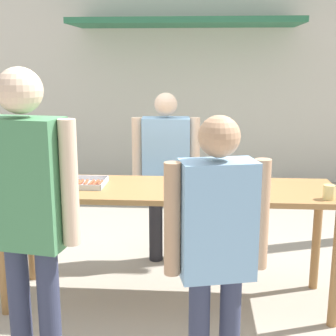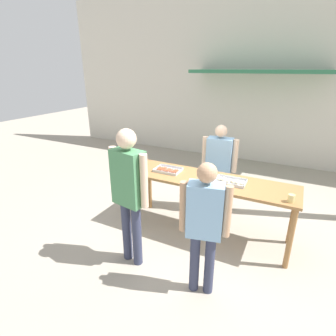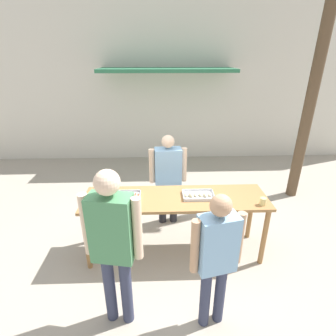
{
  "view_description": "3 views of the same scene",
  "coord_description": "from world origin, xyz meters",
  "px_view_note": "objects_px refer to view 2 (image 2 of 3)",
  "views": [
    {
      "loc": [
        0.24,
        -3.41,
        1.86
      ],
      "look_at": [
        0.0,
        0.0,
        1.08
      ],
      "focal_mm": 50.0,
      "sensor_mm": 36.0,
      "label": 1
    },
    {
      "loc": [
        1.07,
        -3.47,
        2.48
      ],
      "look_at": [
        -0.69,
        0.02,
        0.98
      ],
      "focal_mm": 28.0,
      "sensor_mm": 36.0,
      "label": 2
    },
    {
      "loc": [
        -0.22,
        -3.14,
        2.75
      ],
      "look_at": [
        -0.07,
        0.78,
        1.04
      ],
      "focal_mm": 28.0,
      "sensor_mm": 36.0,
      "label": 3
    }
  ],
  "objects_px": {
    "condiment_jar_mustard": "(135,170)",
    "person_customer_with_cup": "(204,220)",
    "food_tray_buns": "(230,181)",
    "food_tray_sausages": "(168,170)",
    "condiment_jar_ketchup": "(141,170)",
    "beer_cup": "(291,198)",
    "person_server_behind_table": "(219,162)",
    "person_customer_holding_hotdog": "(129,187)"
  },
  "relations": [
    {
      "from": "food_tray_sausages",
      "to": "beer_cup",
      "type": "xyz_separation_m",
      "value": [
        1.82,
        -0.25,
        0.04
      ]
    },
    {
      "from": "condiment_jar_mustard",
      "to": "person_customer_with_cup",
      "type": "height_order",
      "value": "person_customer_with_cup"
    },
    {
      "from": "beer_cup",
      "to": "person_customer_with_cup",
      "type": "bearing_deg",
      "value": -131.18
    },
    {
      "from": "food_tray_buns",
      "to": "person_server_behind_table",
      "type": "distance_m",
      "value": 0.85
    },
    {
      "from": "condiment_jar_mustard",
      "to": "condiment_jar_ketchup",
      "type": "relative_size",
      "value": 1.0
    },
    {
      "from": "condiment_jar_ketchup",
      "to": "person_customer_with_cup",
      "type": "distance_m",
      "value": 1.66
    },
    {
      "from": "food_tray_buns",
      "to": "condiment_jar_mustard",
      "type": "bearing_deg",
      "value": -169.81
    },
    {
      "from": "condiment_jar_mustard",
      "to": "person_server_behind_table",
      "type": "height_order",
      "value": "person_server_behind_table"
    },
    {
      "from": "condiment_jar_ketchup",
      "to": "person_customer_holding_hotdog",
      "type": "bearing_deg",
      "value": -66.04
    },
    {
      "from": "food_tray_buns",
      "to": "condiment_jar_mustard",
      "type": "relative_size",
      "value": 6.2
    },
    {
      "from": "food_tray_buns",
      "to": "person_server_behind_table",
      "type": "height_order",
      "value": "person_server_behind_table"
    },
    {
      "from": "food_tray_sausages",
      "to": "person_server_behind_table",
      "type": "height_order",
      "value": "person_server_behind_table"
    },
    {
      "from": "food_tray_buns",
      "to": "person_customer_with_cup",
      "type": "xyz_separation_m",
      "value": [
        0.02,
        -1.16,
        0.01
      ]
    },
    {
      "from": "person_customer_with_cup",
      "to": "condiment_jar_ketchup",
      "type": "bearing_deg",
      "value": -46.92
    },
    {
      "from": "food_tray_buns",
      "to": "food_tray_sausages",
      "type": "bearing_deg",
      "value": -179.98
    },
    {
      "from": "food_tray_sausages",
      "to": "person_server_behind_table",
      "type": "relative_size",
      "value": 0.26
    },
    {
      "from": "person_server_behind_table",
      "to": "beer_cup",
      "type": "bearing_deg",
      "value": -43.93
    },
    {
      "from": "person_server_behind_table",
      "to": "person_customer_holding_hotdog",
      "type": "bearing_deg",
      "value": -111.87
    },
    {
      "from": "person_customer_holding_hotdog",
      "to": "condiment_jar_mustard",
      "type": "bearing_deg",
      "value": -51.1
    },
    {
      "from": "condiment_jar_ketchup",
      "to": "person_customer_with_cup",
      "type": "height_order",
      "value": "person_customer_with_cup"
    },
    {
      "from": "beer_cup",
      "to": "condiment_jar_ketchup",
      "type": "bearing_deg",
      "value": 179.95
    },
    {
      "from": "condiment_jar_ketchup",
      "to": "food_tray_buns",
      "type": "bearing_deg",
      "value": 10.34
    },
    {
      "from": "food_tray_sausages",
      "to": "person_customer_with_cup",
      "type": "height_order",
      "value": "person_customer_with_cup"
    },
    {
      "from": "food_tray_sausages",
      "to": "person_customer_holding_hotdog",
      "type": "bearing_deg",
      "value": -89.09
    },
    {
      "from": "food_tray_sausages",
      "to": "person_customer_holding_hotdog",
      "type": "distance_m",
      "value": 1.1
    },
    {
      "from": "condiment_jar_ketchup",
      "to": "condiment_jar_mustard",
      "type": "bearing_deg",
      "value": -172.09
    },
    {
      "from": "beer_cup",
      "to": "person_customer_with_cup",
      "type": "distance_m",
      "value": 1.21
    },
    {
      "from": "condiment_jar_ketchup",
      "to": "person_customer_with_cup",
      "type": "xyz_separation_m",
      "value": [
        1.38,
        -0.92,
        -0.0
      ]
    },
    {
      "from": "person_server_behind_table",
      "to": "person_customer_holding_hotdog",
      "type": "height_order",
      "value": "person_customer_holding_hotdog"
    },
    {
      "from": "food_tray_buns",
      "to": "person_customer_with_cup",
      "type": "distance_m",
      "value": 1.16
    },
    {
      "from": "food_tray_buns",
      "to": "condiment_jar_ketchup",
      "type": "distance_m",
      "value": 1.38
    },
    {
      "from": "condiment_jar_ketchup",
      "to": "person_customer_holding_hotdog",
      "type": "height_order",
      "value": "person_customer_holding_hotdog"
    },
    {
      "from": "food_tray_sausages",
      "to": "condiment_jar_mustard",
      "type": "distance_m",
      "value": 0.52
    },
    {
      "from": "food_tray_buns",
      "to": "beer_cup",
      "type": "height_order",
      "value": "beer_cup"
    },
    {
      "from": "person_server_behind_table",
      "to": "person_customer_with_cup",
      "type": "distance_m",
      "value": 1.97
    },
    {
      "from": "condiment_jar_mustard",
      "to": "food_tray_sausages",
      "type": "bearing_deg",
      "value": 30.29
    },
    {
      "from": "condiment_jar_mustard",
      "to": "beer_cup",
      "type": "distance_m",
      "value": 2.27
    },
    {
      "from": "condiment_jar_ketchup",
      "to": "beer_cup",
      "type": "relative_size",
      "value": 0.69
    },
    {
      "from": "food_tray_sausages",
      "to": "condiment_jar_mustard",
      "type": "xyz_separation_m",
      "value": [
        -0.45,
        -0.26,
        0.02
      ]
    },
    {
      "from": "condiment_jar_mustard",
      "to": "beer_cup",
      "type": "bearing_deg",
      "value": 0.25
    },
    {
      "from": "food_tray_sausages",
      "to": "person_customer_with_cup",
      "type": "xyz_separation_m",
      "value": [
        1.03,
        -1.16,
        0.02
      ]
    },
    {
      "from": "food_tray_sausages",
      "to": "person_server_behind_table",
      "type": "distance_m",
      "value": 0.98
    }
  ]
}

